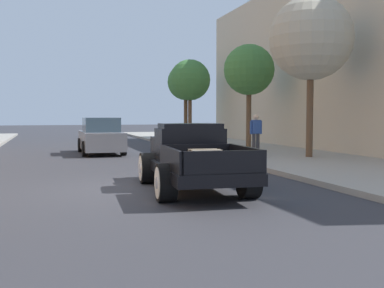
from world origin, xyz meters
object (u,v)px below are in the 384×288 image
(street_tree_nearest, at_px, (311,39))
(street_tree_farthest, at_px, (186,82))
(hotrod_truck_black, at_px, (191,158))
(car_background_grey, at_px, (101,137))
(pedestrian_sidewalk_right, at_px, (256,132))
(street_tree_second, at_px, (249,70))
(street_tree_third, at_px, (190,80))

(street_tree_nearest, height_order, street_tree_farthest, street_tree_nearest)
(hotrod_truck_black, bearing_deg, car_background_grey, 95.27)
(car_background_grey, xyz_separation_m, street_tree_nearest, (7.40, -5.61, 3.93))
(pedestrian_sidewalk_right, distance_m, street_tree_second, 5.54)
(street_tree_nearest, bearing_deg, car_background_grey, 142.84)
(street_tree_second, bearing_deg, car_background_grey, -177.38)
(pedestrian_sidewalk_right, height_order, street_tree_farthest, street_tree_farthest)
(hotrod_truck_black, height_order, street_tree_farthest, street_tree_farthest)
(street_tree_nearest, relative_size, street_tree_second, 1.19)
(car_background_grey, bearing_deg, pedestrian_sidewalk_right, -34.88)
(street_tree_nearest, height_order, street_tree_third, street_tree_nearest)
(car_background_grey, xyz_separation_m, pedestrian_sidewalk_right, (5.84, -4.07, 0.32))
(street_tree_third, bearing_deg, street_tree_second, -86.95)
(car_background_grey, bearing_deg, hotrod_truck_black, -84.73)
(pedestrian_sidewalk_right, xyz_separation_m, street_tree_second, (1.62, 4.41, 2.93))
(pedestrian_sidewalk_right, height_order, street_tree_third, street_tree_third)
(street_tree_second, height_order, street_tree_third, street_tree_third)
(car_background_grey, height_order, street_tree_third, street_tree_third)
(hotrod_truck_black, xyz_separation_m, street_tree_third, (5.99, 20.02, 3.36))
(hotrod_truck_black, xyz_separation_m, street_tree_second, (6.46, 11.20, 3.27))
(pedestrian_sidewalk_right, bearing_deg, street_tree_third, 85.03)
(street_tree_third, relative_size, street_tree_farthest, 1.05)
(street_tree_nearest, distance_m, street_tree_second, 5.99)
(street_tree_third, bearing_deg, pedestrian_sidewalk_right, -94.97)
(car_background_grey, distance_m, street_tree_third, 12.01)
(pedestrian_sidewalk_right, relative_size, street_tree_nearest, 0.27)
(street_tree_second, bearing_deg, street_tree_third, 93.05)
(street_tree_nearest, bearing_deg, street_tree_second, 89.37)
(hotrod_truck_black, relative_size, street_tree_third, 0.93)
(car_background_grey, bearing_deg, street_tree_second, 2.62)
(car_background_grey, distance_m, street_tree_second, 8.15)
(car_background_grey, distance_m, street_tree_nearest, 10.08)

